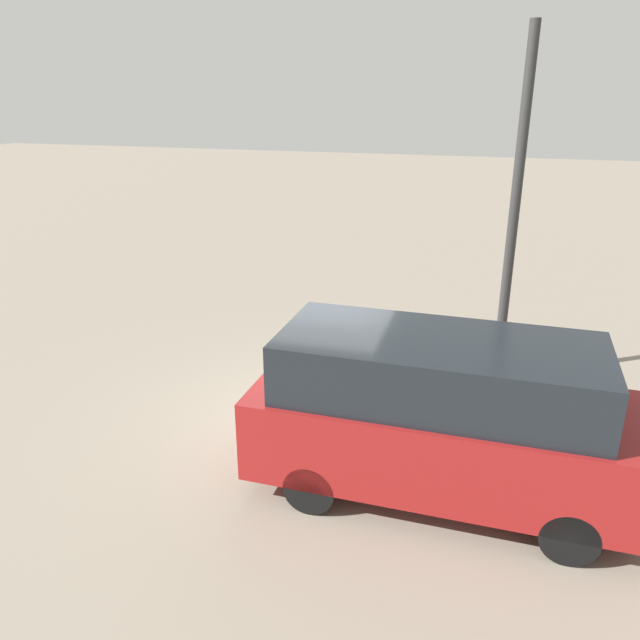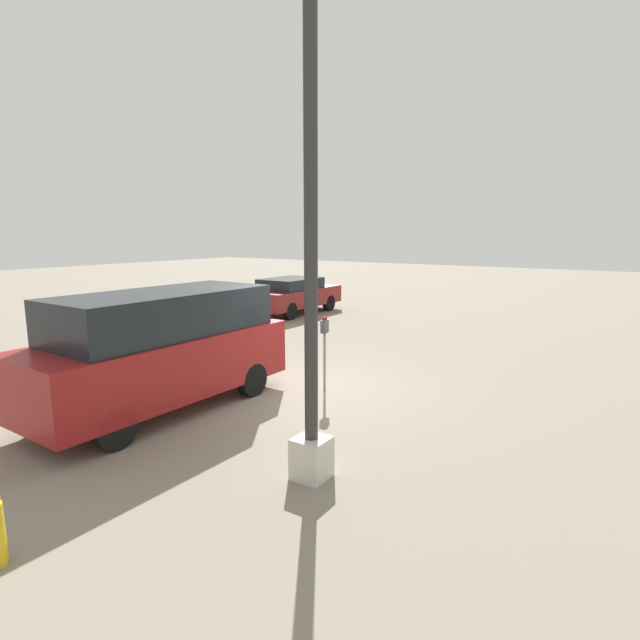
# 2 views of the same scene
# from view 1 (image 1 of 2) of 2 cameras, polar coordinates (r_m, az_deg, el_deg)

# --- Properties ---
(ground_plane) EXTENTS (80.00, 80.00, 0.00)m
(ground_plane) POSITION_cam_1_polar(r_m,az_deg,el_deg) (10.10, -1.07, -8.98)
(ground_plane) COLOR gray
(parking_meter_near) EXTENTS (0.22, 0.15, 1.54)m
(parking_meter_near) POSITION_cam_1_polar(r_m,az_deg,el_deg) (10.11, -1.99, -1.75)
(parking_meter_near) COLOR gray
(parking_meter_near) RESTS_ON ground
(lamp_post) EXTENTS (0.44, 0.44, 5.93)m
(lamp_post) POSITION_cam_1_polar(r_m,az_deg,el_deg) (11.12, 16.79, 4.36)
(lamp_post) COLOR beige
(lamp_post) RESTS_ON ground
(parked_van) EXTENTS (4.90, 1.96, 2.16)m
(parked_van) POSITION_cam_1_polar(r_m,az_deg,el_deg) (8.00, 11.10, -8.49)
(parked_van) COLOR maroon
(parked_van) RESTS_ON ground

